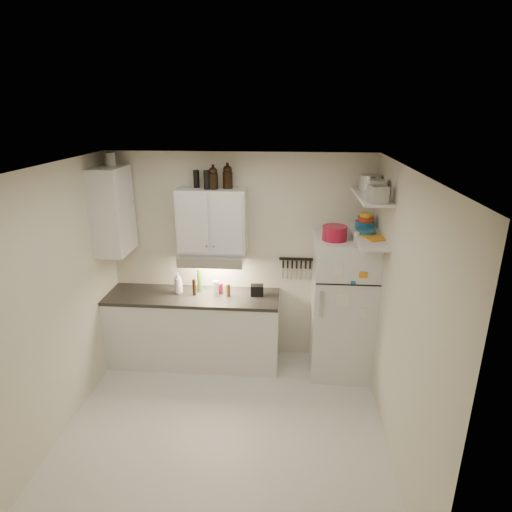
{
  "coord_description": "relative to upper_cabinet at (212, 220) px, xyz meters",
  "views": [
    {
      "loc": [
        0.6,
        -3.47,
        3.08
      ],
      "look_at": [
        0.25,
        0.9,
        1.55
      ],
      "focal_mm": 30.0,
      "sensor_mm": 36.0,
      "label": 1
    }
  ],
  "objects": [
    {
      "name": "countertop",
      "position": [
        -0.25,
        -0.14,
        -0.93
      ],
      "size": [
        2.1,
        0.62,
        0.04
      ],
      "primitive_type": "cube",
      "color": "#292623",
      "rests_on": "base_cabinet"
    },
    {
      "name": "book_stack",
      "position": [
        1.8,
        -0.4,
        -0.08
      ],
      "size": [
        0.29,
        0.32,
        0.09
      ],
      "primitive_type": "cube",
      "rotation": [
        0.0,
        0.0,
        0.38
      ],
      "color": "orange",
      "rests_on": "fridge"
    },
    {
      "name": "caddy",
      "position": [
        0.53,
        -0.08,
        -0.84
      ],
      "size": [
        0.16,
        0.12,
        0.13
      ],
      "primitive_type": "cube",
      "rotation": [
        0.0,
        0.0,
        0.07
      ],
      "color": "black",
      "rests_on": "countertop"
    },
    {
      "name": "spice_jar",
      "position": [
        1.63,
        -0.3,
        -0.07
      ],
      "size": [
        0.09,
        0.09,
        0.11
      ],
      "primitive_type": "cylinder",
      "rotation": [
        0.0,
        0.0,
        -0.41
      ],
      "color": "silver",
      "rests_on": "fridge"
    },
    {
      "name": "dutch_oven",
      "position": [
        1.4,
        -0.26,
        -0.05
      ],
      "size": [
        0.33,
        0.33,
        0.16
      ],
      "primitive_type": "cylinder",
      "rotation": [
        0.0,
        0.0,
        0.25
      ],
      "color": "maroon",
      "rests_on": "fridge"
    },
    {
      "name": "tin_b",
      "position": [
        1.74,
        -0.68,
        0.47
      ],
      "size": [
        0.19,
        0.19,
        0.16
      ],
      "primitive_type": "cube",
      "rotation": [
        0.0,
        0.0,
        0.23
      ],
      "color": "#AAAAAD",
      "rests_on": "shelf_hi"
    },
    {
      "name": "growler_b",
      "position": [
        0.19,
        0.03,
        0.51
      ],
      "size": [
        0.13,
        0.13,
        0.27
      ],
      "primitive_type": null,
      "rotation": [
        0.0,
        0.0,
        0.14
      ],
      "color": "black",
      "rests_on": "upper_cabinet"
    },
    {
      "name": "side_cabinet",
      "position": [
        -1.14,
        -0.14,
        0.12
      ],
      "size": [
        0.33,
        0.55,
        1.0
      ],
      "primitive_type": "cube",
      "color": "white",
      "rests_on": "left_wall"
    },
    {
      "name": "right_wall",
      "position": [
        1.91,
        -1.33,
        -0.53
      ],
      "size": [
        0.02,
        3.0,
        2.6
      ],
      "primitive_type": "cube",
      "color": "beige",
      "rests_on": "ground"
    },
    {
      "name": "shelf_hi",
      "position": [
        1.75,
        -0.31,
        0.38
      ],
      "size": [
        0.3,
        0.95,
        0.03
      ],
      "primitive_type": "cube",
      "color": "white",
      "rests_on": "right_wall"
    },
    {
      "name": "left_wall",
      "position": [
        -1.31,
        -1.33,
        -0.53
      ],
      "size": [
        0.02,
        3.0,
        2.6
      ],
      "primitive_type": "cube",
      "color": "beige",
      "rests_on": "ground"
    },
    {
      "name": "growler_a",
      "position": [
        0.03,
        -0.03,
        0.5
      ],
      "size": [
        0.12,
        0.12,
        0.26
      ],
      "primitive_type": null,
      "rotation": [
        0.0,
        0.0,
        0.14
      ],
      "color": "black",
      "rests_on": "upper_cabinet"
    },
    {
      "name": "thermos_a",
      "position": [
        -0.04,
        -0.05,
        0.48
      ],
      "size": [
        0.09,
        0.09,
        0.21
      ],
      "primitive_type": "cylinder",
      "rotation": [
        0.0,
        0.0,
        0.28
      ],
      "color": "black",
      "rests_on": "upper_cabinet"
    },
    {
      "name": "red_jar",
      "position": [
        0.08,
        -0.05,
        -0.84
      ],
      "size": [
        0.08,
        0.08,
        0.13
      ],
      "primitive_type": "cylinder",
      "rotation": [
        0.0,
        0.0,
        -0.22
      ],
      "color": "maroon",
      "rests_on": "countertop"
    },
    {
      "name": "bowl_teal",
      "position": [
        1.75,
        -0.03,
        -0.01
      ],
      "size": [
        0.22,
        0.22,
        0.09
      ],
      "primitive_type": "cylinder",
      "color": "#17547F",
      "rests_on": "shelf_lo"
    },
    {
      "name": "fridge",
      "position": [
        1.55,
        -0.18,
        -0.98
      ],
      "size": [
        0.7,
        0.68,
        1.7
      ],
      "primitive_type": "cube",
      "color": "silver",
      "rests_on": "floor"
    },
    {
      "name": "bowl_yellow",
      "position": [
        1.76,
        -0.03,
        0.11
      ],
      "size": [
        0.14,
        0.14,
        0.04
      ],
      "primitive_type": "cylinder",
      "color": "gold",
      "rests_on": "bowl_orange"
    },
    {
      "name": "range_hood",
      "position": [
        0.0,
        -0.06,
        -0.44
      ],
      "size": [
        0.76,
        0.46,
        0.12
      ],
      "primitive_type": "cube",
      "color": "silver",
      "rests_on": "back_wall"
    },
    {
      "name": "shelf_lo",
      "position": [
        1.75,
        -0.31,
        -0.07
      ],
      "size": [
        0.3,
        0.95,
        0.03
      ],
      "primitive_type": "cube",
      "color": "white",
      "rests_on": "right_wall"
    },
    {
      "name": "thermos_b",
      "position": [
        -0.18,
        0.05,
        0.48
      ],
      "size": [
        0.09,
        0.09,
        0.2
      ],
      "primitive_type": "cylinder",
      "rotation": [
        0.0,
        0.0,
        0.3
      ],
      "color": "black",
      "rests_on": "upper_cabinet"
    },
    {
      "name": "side_jar",
      "position": [
        -1.14,
        -0.03,
        0.7
      ],
      "size": [
        0.13,
        0.13,
        0.15
      ],
      "primitive_type": "cylinder",
      "rotation": [
        0.0,
        0.0,
        -0.22
      ],
      "color": "silver",
      "rests_on": "side_cabinet"
    },
    {
      "name": "ceiling",
      "position": [
        0.3,
        -1.33,
        0.78
      ],
      "size": [
        3.2,
        3.0,
        0.02
      ],
      "primitive_type": "cube",
      "color": "white",
      "rests_on": "ground"
    },
    {
      "name": "stock_pot",
      "position": [
        1.77,
        -0.06,
        0.48
      ],
      "size": [
        0.3,
        0.3,
        0.17
      ],
      "primitive_type": "cylinder",
      "rotation": [
        0.0,
        0.0,
        0.28
      ],
      "color": "silver",
      "rests_on": "shelf_hi"
    },
    {
      "name": "plates",
      "position": [
        1.74,
        -0.25,
        -0.02
      ],
      "size": [
        0.27,
        0.27,
        0.05
      ],
      "primitive_type": "cylinder",
      "rotation": [
        0.0,
        0.0,
        -0.38
      ],
      "color": "#17547F",
      "rests_on": "shelf_lo"
    },
    {
      "name": "knife_strip",
      "position": [
        1.0,
        0.15,
        -0.51
      ],
      "size": [
        0.42,
        0.02,
        0.03
      ],
      "primitive_type": "cube",
      "color": "black",
      "rests_on": "back_wall"
    },
    {
      "name": "soap_bottle",
      "position": [
        -0.43,
        -0.09,
        -0.75
      ],
      "size": [
        0.15,
        0.15,
        0.31
      ],
      "primitive_type": "imported",
      "rotation": [
        0.0,
        0.0,
        -0.32
      ],
      "color": "white",
      "rests_on": "countertop"
    },
    {
      "name": "vinegar_bottle",
      "position": [
        -0.22,
        -0.13,
        -0.8
      ],
      "size": [
        0.05,
        0.05,
        0.21
      ],
      "primitive_type": "cylinder",
      "rotation": [
        0.0,
        0.0,
        -0.27
      ],
      "color": "black",
      "rests_on": "countertop"
    },
    {
      "name": "oil_bottle",
      "position": [
        -0.18,
        -0.01,
        -0.76
      ],
      "size": [
        0.07,
        0.07,
        0.29
      ],
      "primitive_type": "cylinder",
      "rotation": [
        0.0,
        0.0,
        0.26
      ],
      "color": "#3F701C",
      "rests_on": "countertop"
    },
    {
      "name": "clear_bottle",
      "position": [
        0.04,
        -0.12,
        -0.81
      ],
      "size": [
        0.07,
        0.07,
        0.19
      ],
      "primitive_type": "cylinder",
      "rotation": [
        0.0,
        0.0,
        -0.22
      ],
      "color": "silver",
      "rests_on": "countertop"
    },
    {
      "name": "back_wall",
      "position": [
        0.3,
        0.18,
        -0.53
      ],
      "size": [
        3.2,
        0.02,
        2.6
      ],
      "primitive_type": "cube",
      "color": "beige",
      "rests_on": "ground"
    },
    {
      "name": "tin_a",
      "position": [
        1.79,
        -0.41,
        0.48
      ],
      "size": [
        0.21,
        0.19,
        0.17
      ],
      "primitive_type": "cube",
      "rotation": [
        0.0,
        0.0,
        -0.27
      ],
      "color": "#AAAAAD",
      "rests_on": "shelf_hi"
    },
    {
      "name": "floor",
      "position": [
        0.3,
        -1.33,
        -1.84
      ],
      "size": [
        3.2,
        3.0,
        0.02
      ],
      "primitive_type": "cube",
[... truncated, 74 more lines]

